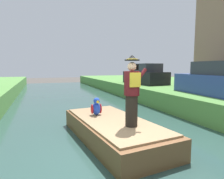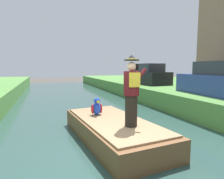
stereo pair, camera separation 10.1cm
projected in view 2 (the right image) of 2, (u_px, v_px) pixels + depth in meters
The scene contains 7 objects.
ground_plane at pixel (129, 160), 4.79m from camera, with size 80.00×80.00×0.00m, color #4C4742.
canal_water at pixel (130, 158), 4.78m from camera, with size 7.12×48.00×0.10m, color #2D4C47.
boat at pixel (113, 129), 5.85m from camera, with size 2.23×4.37×0.61m.
person_pirate at pixel (132, 91), 5.05m from camera, with size 0.61×0.42×1.85m.
parrot_plush at pixel (97, 107), 6.35m from camera, with size 0.36×0.35×0.57m.
parked_car_blue at pixel (219, 81), 8.81m from camera, with size 2.00×4.12×1.50m.
parked_car_dark at pixel (147, 75), 14.86m from camera, with size 1.88×4.07×1.50m.
Camera 2 is at (-1.92, -4.16, 2.25)m, focal length 31.47 mm.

